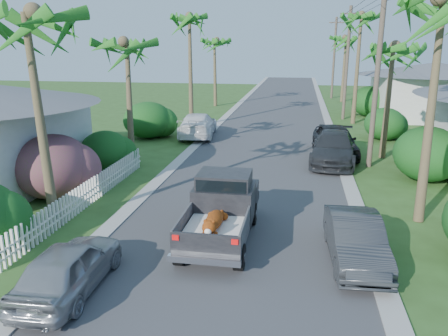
% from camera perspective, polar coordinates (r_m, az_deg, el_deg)
% --- Properties ---
extents(ground, '(120.00, 120.00, 0.00)m').
position_cam_1_polar(ground, '(11.51, -1.36, -15.95)').
color(ground, '#314F1D').
rests_on(ground, ground).
extents(road, '(8.00, 100.00, 0.02)m').
position_cam_1_polar(road, '(35.17, 6.53, 5.85)').
color(road, '#38383A').
rests_on(road, ground).
extents(curb_left, '(0.60, 100.00, 0.06)m').
position_cam_1_polar(curb_left, '(35.66, -0.42, 6.12)').
color(curb_left, '#A5A39E').
rests_on(curb_left, ground).
extents(curb_right, '(0.60, 100.00, 0.06)m').
position_cam_1_polar(curb_right, '(35.20, 13.56, 5.55)').
color(curb_right, '#A5A39E').
rests_on(curb_right, ground).
extents(pickup_truck, '(1.98, 5.12, 2.06)m').
position_cam_1_polar(pickup_truck, '(14.23, -0.14, -4.96)').
color(pickup_truck, black).
rests_on(pickup_truck, ground).
extents(parked_car_rn, '(1.64, 4.13, 1.34)m').
position_cam_1_polar(parked_car_rn, '(13.21, 16.80, -8.98)').
color(parked_car_rn, '#2E3134').
rests_on(parked_car_rn, ground).
extents(parked_car_rm, '(2.76, 5.69, 1.59)m').
position_cam_1_polar(parked_car_rm, '(23.71, 14.11, 2.54)').
color(parked_car_rm, '#2A2B2F').
rests_on(parked_car_rm, ground).
extents(parked_car_rf, '(2.61, 5.25, 1.72)m').
position_cam_1_polar(parked_car_rf, '(25.23, 14.29, 3.45)').
color(parked_car_rf, black).
rests_on(parked_car_rf, ground).
extents(parked_car_ln, '(1.67, 3.93, 1.32)m').
position_cam_1_polar(parked_car_ln, '(11.90, -19.61, -12.17)').
color(parked_car_ln, '#9C9EA2').
rests_on(parked_car_ln, ground).
extents(parked_car_lf, '(2.79, 5.70, 1.60)m').
position_cam_1_polar(parked_car_lf, '(29.67, -3.44, 5.61)').
color(parked_car_lf, white).
rests_on(parked_car_lf, ground).
extents(palm_l_a, '(4.40, 4.40, 8.20)m').
position_cam_1_polar(palm_l_a, '(15.01, -24.24, 17.85)').
color(palm_l_a, olive).
rests_on(palm_l_a, ground).
extents(palm_l_b, '(4.40, 4.40, 7.40)m').
position_cam_1_polar(palm_l_b, '(23.29, -12.70, 15.69)').
color(palm_l_b, olive).
rests_on(palm_l_b, ground).
extents(palm_l_c, '(4.40, 4.40, 9.20)m').
position_cam_1_polar(palm_l_c, '(32.62, -4.55, 19.06)').
color(palm_l_c, olive).
rests_on(palm_l_c, ground).
extents(palm_l_d, '(4.40, 4.40, 7.70)m').
position_cam_1_polar(palm_l_d, '(44.40, -1.21, 16.35)').
color(palm_l_d, olive).
rests_on(palm_l_d, ground).
extents(palm_r_b, '(4.40, 4.40, 7.20)m').
position_cam_1_polar(palm_r_b, '(25.04, 21.26, 14.57)').
color(palm_r_b, olive).
rests_on(palm_r_b, ground).
extents(palm_r_c, '(4.40, 4.40, 9.40)m').
position_cam_1_polar(palm_r_c, '(35.91, 17.52, 18.43)').
color(palm_r_c, olive).
rests_on(palm_r_c, ground).
extents(palm_r_d, '(4.40, 4.40, 8.00)m').
position_cam_1_polar(palm_r_d, '(49.81, 15.67, 16.08)').
color(palm_r_d, olive).
rests_on(palm_r_d, ground).
extents(shrub_l_b, '(3.00, 3.30, 2.60)m').
position_cam_1_polar(shrub_l_b, '(18.98, -21.42, 0.20)').
color(shrub_l_b, '#A11764').
rests_on(shrub_l_b, ground).
extents(shrub_l_c, '(2.40, 2.64, 2.00)m').
position_cam_1_polar(shrub_l_c, '(22.28, -15.26, 2.15)').
color(shrub_l_c, '#124019').
rests_on(shrub_l_c, ground).
extents(shrub_l_d, '(3.20, 3.52, 2.40)m').
position_cam_1_polar(shrub_l_d, '(29.72, -9.93, 6.20)').
color(shrub_l_d, '#124019').
rests_on(shrub_l_d, ground).
extents(shrub_r_b, '(3.00, 3.30, 2.50)m').
position_cam_1_polar(shrub_r_b, '(21.95, 25.04, 1.67)').
color(shrub_r_b, '#124019').
rests_on(shrub_r_b, ground).
extents(shrub_r_c, '(2.60, 2.86, 2.10)m').
position_cam_1_polar(shrub_r_c, '(30.53, 20.25, 5.43)').
color(shrub_r_c, '#124019').
rests_on(shrub_r_c, ground).
extents(shrub_r_d, '(3.20, 3.52, 2.60)m').
position_cam_1_polar(shrub_r_d, '(40.34, 18.56, 8.27)').
color(shrub_r_d, '#124019').
rests_on(shrub_r_d, ground).
extents(picket_fence, '(0.10, 11.00, 1.00)m').
position_cam_1_polar(picket_fence, '(17.93, -17.03, -2.95)').
color(picket_fence, white).
rests_on(picket_fence, ground).
extents(house_right_far, '(9.00, 8.00, 4.60)m').
position_cam_1_polar(house_right_far, '(41.31, 25.60, 8.85)').
color(house_right_far, silver).
rests_on(house_right_far, ground).
extents(utility_pole_b, '(1.60, 0.26, 9.00)m').
position_cam_1_polar(utility_pole_b, '(22.94, 19.37, 11.32)').
color(utility_pole_b, brown).
rests_on(utility_pole_b, ground).
extents(utility_pole_c, '(1.60, 0.26, 9.00)m').
position_cam_1_polar(utility_pole_c, '(37.80, 15.76, 13.07)').
color(utility_pole_c, brown).
rests_on(utility_pole_c, ground).
extents(utility_pole_d, '(1.60, 0.26, 9.00)m').
position_cam_1_polar(utility_pole_d, '(52.74, 14.18, 13.81)').
color(utility_pole_d, brown).
rests_on(utility_pole_d, ground).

